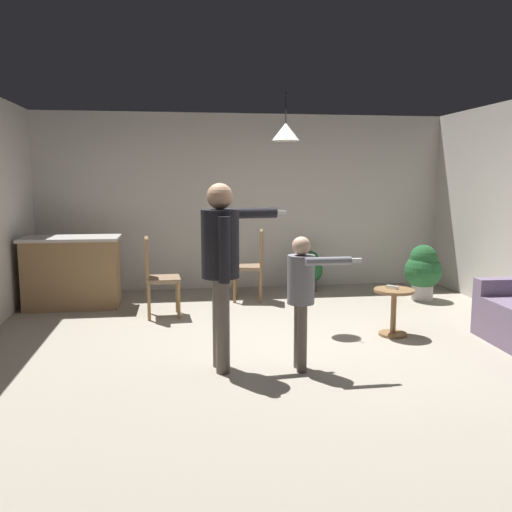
# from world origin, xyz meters

# --- Properties ---
(ground) EXTENTS (7.68, 7.68, 0.00)m
(ground) POSITION_xyz_m (0.00, 0.00, 0.00)
(ground) COLOR #9E9384
(wall_back) EXTENTS (6.40, 0.10, 2.70)m
(wall_back) POSITION_xyz_m (0.00, 3.20, 1.35)
(wall_back) COLOR beige
(wall_back) RESTS_ON ground
(kitchen_counter) EXTENTS (1.26, 0.66, 0.95)m
(kitchen_counter) POSITION_xyz_m (-2.45, 2.15, 0.48)
(kitchen_counter) COLOR #99754C
(kitchen_counter) RESTS_ON ground
(side_table_by_couch) EXTENTS (0.44, 0.44, 0.52)m
(side_table_by_couch) POSITION_xyz_m (1.29, 0.25, 0.33)
(side_table_by_couch) COLOR olive
(side_table_by_couch) RESTS_ON ground
(person_adult) EXTENTS (0.81, 0.54, 1.68)m
(person_adult) POSITION_xyz_m (-0.66, -0.56, 1.04)
(person_adult) COLOR #60564C
(person_adult) RESTS_ON ground
(person_child) EXTENTS (0.63, 0.35, 1.22)m
(person_child) POSITION_xyz_m (0.05, -0.67, 0.75)
(person_child) COLOR #60564C
(person_child) RESTS_ON ground
(dining_chair_by_counter) EXTENTS (0.44, 0.44, 1.00)m
(dining_chair_by_counter) POSITION_xyz_m (-1.31, 1.46, 0.55)
(dining_chair_by_counter) COLOR olive
(dining_chair_by_counter) RESTS_ON ground
(dining_chair_near_wall) EXTENTS (0.49, 0.49, 1.00)m
(dining_chair_near_wall) POSITION_xyz_m (0.00, 2.22, 0.55)
(dining_chair_near_wall) COLOR olive
(dining_chair_near_wall) RESTS_ON ground
(potted_plant_corner) EXTENTS (0.41, 0.41, 0.63)m
(potted_plant_corner) POSITION_xyz_m (0.94, 2.71, 0.35)
(potted_plant_corner) COLOR #4C4742
(potted_plant_corner) RESTS_ON ground
(potted_plant_by_wall) EXTENTS (0.52, 0.52, 0.79)m
(potted_plant_by_wall) POSITION_xyz_m (2.39, 1.90, 0.44)
(potted_plant_by_wall) COLOR #B7B2AD
(potted_plant_by_wall) RESTS_ON ground
(spare_remote_on_table) EXTENTS (0.11, 0.12, 0.04)m
(spare_remote_on_table) POSITION_xyz_m (1.28, 0.28, 0.54)
(spare_remote_on_table) COLOR white
(spare_remote_on_table) RESTS_ON side_table_by_couch
(ceiling_light_pendant) EXTENTS (0.32, 0.32, 0.55)m
(ceiling_light_pendant) POSITION_xyz_m (0.21, 0.96, 2.25)
(ceiling_light_pendant) COLOR silver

